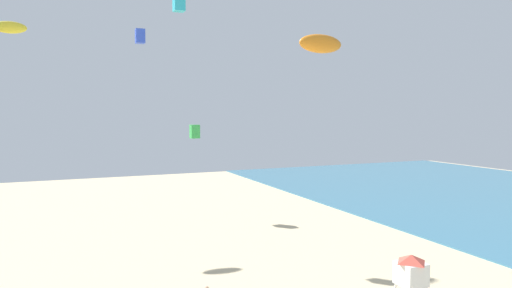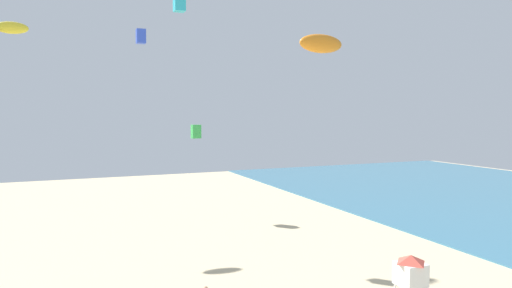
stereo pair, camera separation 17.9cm
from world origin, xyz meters
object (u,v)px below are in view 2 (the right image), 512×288
at_px(kite_yellow_parafoil, 11,28).
at_px(kite_green_box, 196,131).
at_px(kite_orange_parafoil, 321,44).
at_px(lifeguard_stand, 411,271).
at_px(kite_blue_box, 141,36).
at_px(kite_cyan_box, 179,3).

bearing_deg(kite_yellow_parafoil, kite_green_box, 5.77).
bearing_deg(kite_orange_parafoil, lifeguard_stand, -91.94).
bearing_deg(kite_blue_box, kite_green_box, 51.90).
distance_m(kite_green_box, kite_orange_parafoil, 15.16).
bearing_deg(kite_yellow_parafoil, lifeguard_stand, -50.05).
relative_size(lifeguard_stand, kite_cyan_box, 2.58).
relative_size(lifeguard_stand, kite_green_box, 2.23).
distance_m(lifeguard_stand, kite_orange_parafoil, 13.70).
bearing_deg(kite_green_box, kite_yellow_parafoil, -174.23).
relative_size(lifeguard_stand, kite_orange_parafoil, 0.90).
bearing_deg(kite_orange_parafoil, kite_green_box, 106.21).
bearing_deg(kite_orange_parafoil, kite_cyan_box, 159.33).
relative_size(kite_blue_box, kite_orange_parafoil, 0.32).
bearing_deg(lifeguard_stand, kite_green_box, 82.68).
bearing_deg(kite_cyan_box, kite_yellow_parafoil, 135.85).
height_order(kite_green_box, kite_yellow_parafoil, kite_yellow_parafoil).
relative_size(kite_orange_parafoil, kite_yellow_parafoil, 1.33).
bearing_deg(kite_cyan_box, kite_blue_box, 114.98).
xyz_separation_m(kite_green_box, kite_cyan_box, (-3.83, -10.60, 7.88)).
height_order(kite_orange_parafoil, kite_yellow_parafoil, kite_yellow_parafoil).
xyz_separation_m(lifeguard_stand, kite_blue_box, (-9.16, 14.65, 11.85)).
relative_size(kite_green_box, kite_orange_parafoil, 0.40).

